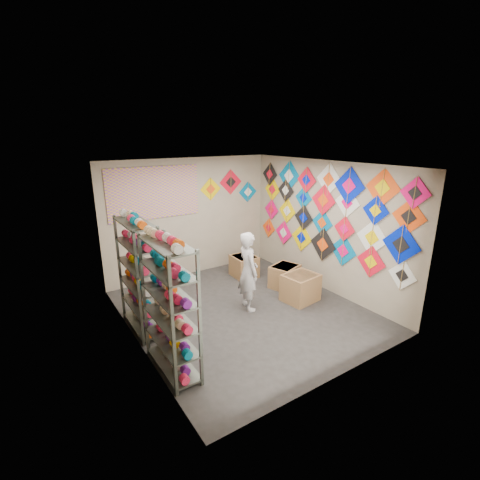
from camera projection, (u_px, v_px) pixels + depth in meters
ground at (244, 310)px, 6.56m from camera, size 4.50×4.50×0.00m
room_walls at (245, 226)px, 6.08m from camera, size 4.50×4.50×4.50m
shelf_rack_front at (170, 308)px, 4.67m from camera, size 0.40×1.10×1.90m
shelf_rack_back at (139, 276)px, 5.71m from camera, size 0.40×1.10×1.90m
string_spools at (153, 285)px, 5.16m from camera, size 0.12×2.36×0.12m
kite_wall_display at (327, 213)px, 7.06m from camera, size 0.06×4.23×2.05m
back_wall_kites at (230, 187)px, 8.34m from camera, size 1.58×0.02×0.84m
poster at (154, 193)px, 7.34m from camera, size 2.00×0.01×1.10m
shopkeeper at (248, 271)px, 6.44m from camera, size 0.68×0.56×1.51m
carton_a at (300, 288)px, 6.89m from camera, size 0.71×0.62×0.54m
carton_b at (285, 276)px, 7.52m from camera, size 0.72×0.65×0.48m
carton_c at (244, 266)px, 8.08m from camera, size 0.53×0.58×0.49m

